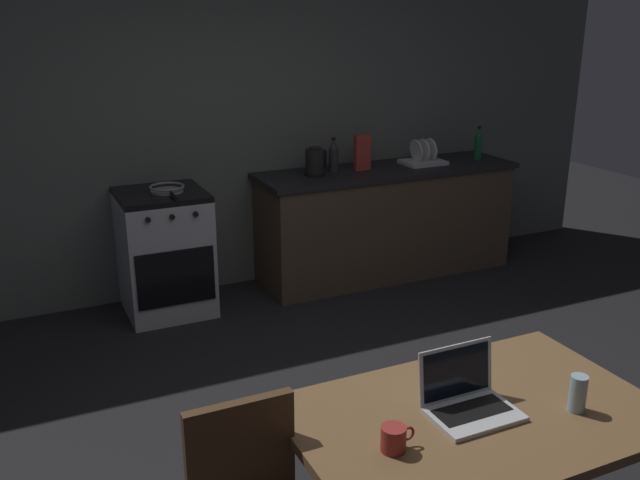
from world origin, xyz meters
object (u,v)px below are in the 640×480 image
Objects in this scene: laptop at (468,400)px; coffee_mug at (394,439)px; dining_table at (475,428)px; bottle_b at (333,155)px; cereal_box at (362,152)px; stove_oven at (165,252)px; bottle at (478,144)px; frying_pan at (167,189)px; electric_kettle at (315,162)px; drinking_glass at (578,393)px; dish_rack at (423,158)px.

laptop is 0.38m from coffee_mug.
bottle_b reaches higher than dining_table.
stove_oven is at bearing -179.20° from cereal_box.
bottle is 2.64m from frying_pan.
bottle reaches higher than frying_pan.
electric_kettle is at bearing 1.44° from frying_pan.
cereal_box is (1.14, 3.00, 0.39)m from dining_table.
bottle_b is (0.95, 3.05, 0.27)m from laptop.
cereal_box reaches higher than drinking_glass.
stove_oven is 1.31m from electric_kettle.
laptop is 2.97m from frying_pan.
dining_table is 0.12m from laptop.
electric_kettle is 0.21m from bottle_b.
dining_table is 4.82× the size of cereal_box.
coffee_mug is at bearing -88.59° from stove_oven.
bottle is at bearing -5.57° from dish_rack.
electric_kettle is 0.65× the size of dish_rack.
stove_oven is 7.19× the size of coffee_mug.
stove_oven is 6.40× the size of drinking_glass.
bottle is at bearing 66.40° from laptop.
electric_kettle reaches higher than drinking_glass.
bottle_b is at bearing 22.12° from electric_kettle.
coffee_mug is at bearing -169.89° from dining_table.
drinking_glass is at bearing -96.99° from electric_kettle.
coffee_mug is 0.89× the size of drinking_glass.
cereal_box is at bearing 177.95° from dish_rack.
coffee_mug is 3.41m from bottle_b.
frying_pan is at bearing 90.61° from coffee_mug.
bottle is 1.07× the size of bottle_b.
stove_oven is 3.25m from drinking_glass.
stove_oven reaches higher than dining_table.
dining_table is at bearing 10.11° from coffee_mug.
bottle_b is (-1.30, 0.13, -0.01)m from bottle.
frying_pan is at bearing -175.37° from bottle_b.
bottle_b is (1.31, 3.13, 0.27)m from coffee_mug.
electric_kettle is 0.79× the size of cereal_box.
stove_oven is 0.48m from frying_pan.
cereal_box is (0.80, 3.15, 0.26)m from drinking_glass.
bottle is at bearing -0.46° from frying_pan.
dish_rack is at bearing 0.78° from frying_pan.
drinking_glass is (0.37, -0.16, 0.02)m from laptop.
dish_rack is (0.98, 0.00, -0.06)m from electric_kettle.
dish_rack is (1.73, 2.97, 0.19)m from laptop.
electric_kettle is 0.84× the size of bottle_b.
laptop is 0.40m from drinking_glass.
bottle reaches higher than drinking_glass.
dining_table is 3.22m from bottle_b.
electric_kettle is 0.78× the size of bottle.
electric_kettle is at bearing -157.88° from bottle_b.
dish_rack is at bearing 73.72° from laptop.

